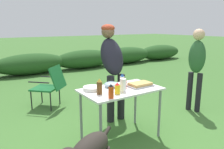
{
  "coord_description": "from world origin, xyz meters",
  "views": [
    {
      "loc": [
        -1.7,
        -2.34,
        1.59
      ],
      "look_at": [
        0.02,
        0.26,
        0.89
      ],
      "focal_mm": 35.0,
      "sensor_mm": 36.0,
      "label": 1
    }
  ],
  "objects_px": {
    "food_tray": "(140,85)",
    "mustard_bottle": "(117,89)",
    "hot_sauce_bottle": "(111,91)",
    "standing_person_with_beanie": "(112,62)",
    "folding_table": "(121,94)",
    "standing_person_in_gray_fleece": "(197,62)",
    "ketchup_bottle": "(124,84)",
    "plate_stack": "(92,88)",
    "beer_bottle": "(99,87)",
    "paper_cup_stack": "(123,85)",
    "mayo_bottle": "(122,81)",
    "mixing_bowl": "(111,84)",
    "camp_chair_green_behind_table": "(50,84)"
  },
  "relations": [
    {
      "from": "mayo_bottle",
      "to": "standing_person_with_beanie",
      "type": "relative_size",
      "value": 0.12
    },
    {
      "from": "food_tray",
      "to": "mustard_bottle",
      "type": "relative_size",
      "value": 2.37
    },
    {
      "from": "folding_table",
      "to": "ketchup_bottle",
      "type": "relative_size",
      "value": 7.52
    },
    {
      "from": "mayo_bottle",
      "to": "plate_stack",
      "type": "bearing_deg",
      "value": 166.92
    },
    {
      "from": "hot_sauce_bottle",
      "to": "folding_table",
      "type": "bearing_deg",
      "value": 37.66
    },
    {
      "from": "folding_table",
      "to": "plate_stack",
      "type": "distance_m",
      "value": 0.41
    },
    {
      "from": "food_tray",
      "to": "plate_stack",
      "type": "height_order",
      "value": "food_tray"
    },
    {
      "from": "ketchup_bottle",
      "to": "hot_sauce_bottle",
      "type": "xyz_separation_m",
      "value": [
        -0.38,
        -0.25,
        0.02
      ]
    },
    {
      "from": "camp_chair_green_behind_table",
      "to": "ketchup_bottle",
      "type": "bearing_deg",
      "value": -120.37
    },
    {
      "from": "folding_table",
      "to": "camp_chair_green_behind_table",
      "type": "relative_size",
      "value": 1.32
    },
    {
      "from": "standing_person_with_beanie",
      "to": "folding_table",
      "type": "bearing_deg",
      "value": -114.35
    },
    {
      "from": "food_tray",
      "to": "mayo_bottle",
      "type": "xyz_separation_m",
      "value": [
        -0.23,
        0.12,
        0.07
      ]
    },
    {
      "from": "hot_sauce_bottle",
      "to": "standing_person_with_beanie",
      "type": "distance_m",
      "value": 1.13
    },
    {
      "from": "paper_cup_stack",
      "to": "mayo_bottle",
      "type": "bearing_deg",
      "value": 56.7
    },
    {
      "from": "folding_table",
      "to": "standing_person_in_gray_fleece",
      "type": "relative_size",
      "value": 0.72
    },
    {
      "from": "hot_sauce_bottle",
      "to": "beer_bottle",
      "type": "distance_m",
      "value": 0.22
    },
    {
      "from": "folding_table",
      "to": "hot_sauce_bottle",
      "type": "distance_m",
      "value": 0.45
    },
    {
      "from": "mixing_bowl",
      "to": "hot_sauce_bottle",
      "type": "relative_size",
      "value": 1.12
    },
    {
      "from": "folding_table",
      "to": "hot_sauce_bottle",
      "type": "xyz_separation_m",
      "value": [
        -0.33,
        -0.26,
        0.16
      ]
    },
    {
      "from": "plate_stack",
      "to": "mayo_bottle",
      "type": "relative_size",
      "value": 1.25
    },
    {
      "from": "paper_cup_stack",
      "to": "beer_bottle",
      "type": "distance_m",
      "value": 0.32
    },
    {
      "from": "folding_table",
      "to": "mustard_bottle",
      "type": "relative_size",
      "value": 7.4
    },
    {
      "from": "paper_cup_stack",
      "to": "mixing_bowl",
      "type": "bearing_deg",
      "value": 91.54
    },
    {
      "from": "mustard_bottle",
      "to": "paper_cup_stack",
      "type": "bearing_deg",
      "value": 18.61
    },
    {
      "from": "folding_table",
      "to": "standing_person_with_beanie",
      "type": "relative_size",
      "value": 0.68
    },
    {
      "from": "standing_person_with_beanie",
      "to": "standing_person_in_gray_fleece",
      "type": "xyz_separation_m",
      "value": [
        1.47,
        -0.57,
        -0.06
      ]
    },
    {
      "from": "mustard_bottle",
      "to": "mayo_bottle",
      "type": "bearing_deg",
      "value": 43.16
    },
    {
      "from": "folding_table",
      "to": "standing_person_in_gray_fleece",
      "type": "height_order",
      "value": "standing_person_in_gray_fleece"
    },
    {
      "from": "food_tray",
      "to": "plate_stack",
      "type": "distance_m",
      "value": 0.7
    },
    {
      "from": "paper_cup_stack",
      "to": "ketchup_bottle",
      "type": "relative_size",
      "value": 1.2
    },
    {
      "from": "plate_stack",
      "to": "camp_chair_green_behind_table",
      "type": "height_order",
      "value": "camp_chair_green_behind_table"
    },
    {
      "from": "beer_bottle",
      "to": "mayo_bottle",
      "type": "relative_size",
      "value": 1.05
    },
    {
      "from": "plate_stack",
      "to": "hot_sauce_bottle",
      "type": "bearing_deg",
      "value": -86.05
    },
    {
      "from": "food_tray",
      "to": "mustard_bottle",
      "type": "xyz_separation_m",
      "value": [
        -0.47,
        -0.11,
        0.04
      ]
    },
    {
      "from": "plate_stack",
      "to": "paper_cup_stack",
      "type": "distance_m",
      "value": 0.42
    },
    {
      "from": "mixing_bowl",
      "to": "beer_bottle",
      "type": "height_order",
      "value": "beer_bottle"
    },
    {
      "from": "mixing_bowl",
      "to": "hot_sauce_bottle",
      "type": "height_order",
      "value": "hot_sauce_bottle"
    },
    {
      "from": "mustard_bottle",
      "to": "mayo_bottle",
      "type": "distance_m",
      "value": 0.33
    },
    {
      "from": "ketchup_bottle",
      "to": "mustard_bottle",
      "type": "relative_size",
      "value": 0.98
    },
    {
      "from": "food_tray",
      "to": "mustard_bottle",
      "type": "distance_m",
      "value": 0.49
    },
    {
      "from": "mixing_bowl",
      "to": "hot_sauce_bottle",
      "type": "distance_m",
      "value": 0.49
    },
    {
      "from": "hot_sauce_bottle",
      "to": "standing_person_with_beanie",
      "type": "height_order",
      "value": "standing_person_with_beanie"
    },
    {
      "from": "mixing_bowl",
      "to": "food_tray",
      "type": "bearing_deg",
      "value": -28.61
    },
    {
      "from": "folding_table",
      "to": "plate_stack",
      "type": "bearing_deg",
      "value": 156.06
    },
    {
      "from": "plate_stack",
      "to": "mayo_bottle",
      "type": "height_order",
      "value": "mayo_bottle"
    },
    {
      "from": "hot_sauce_bottle",
      "to": "beer_bottle",
      "type": "xyz_separation_m",
      "value": [
        -0.04,
        0.21,
        0.01
      ]
    },
    {
      "from": "beer_bottle",
      "to": "standing_person_with_beanie",
      "type": "xyz_separation_m",
      "value": [
        0.66,
        0.71,
        0.16
      ]
    },
    {
      "from": "ketchup_bottle",
      "to": "mayo_bottle",
      "type": "bearing_deg",
      "value": 77.76
    },
    {
      "from": "folding_table",
      "to": "paper_cup_stack",
      "type": "distance_m",
      "value": 0.21
    },
    {
      "from": "ketchup_bottle",
      "to": "plate_stack",
      "type": "bearing_deg",
      "value": 157.07
    }
  ]
}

